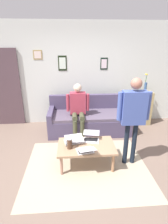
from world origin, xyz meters
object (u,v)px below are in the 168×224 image
interior_door (5,89)px  laptop_right (74,140)px  laptop_left (86,150)px  laptop_center (91,138)px  side_shelf (143,108)px  flower_vase (146,85)px  couch (89,119)px  person_seated (78,107)px  french_press (70,143)px  coffee_table (86,147)px  person_standing (133,112)px

interior_door → laptop_right: size_ratio=5.38×
interior_door → laptop_right: bearing=133.6°
laptop_left → laptop_center: bearing=-108.4°
interior_door → side_shelf: bearing=176.1°
interior_door → laptop_center: size_ratio=5.55×
flower_vase → laptop_center: bearing=43.4°
interior_door → flower_vase: interior_door is taller
couch → side_shelf: side_shelf is taller
side_shelf → person_seated: bearing=16.5°
laptop_left → french_press: bearing=-28.7°
couch → coffee_table: bearing=82.6°
coffee_table → flower_vase: bearing=-134.9°
couch → coffee_table: 1.43m
laptop_center → person_standing: 0.95m
laptop_left → interior_door: bearing=-48.2°
french_press → person_standing: bearing=-176.8°
laptop_right → side_shelf: size_ratio=0.41×
flower_vase → laptop_left: bearing=48.0°
coffee_table → french_press: french_press is taller
side_shelf → person_seated: person_seated is taller
laptop_left → side_shelf: (-1.77, -1.96, 0.01)m
laptop_center → side_shelf: bearing=-136.7°
coffee_table → laptop_center: 0.25m
side_shelf → flower_vase: size_ratio=1.89×
flower_vase → french_press: bearing=41.7°
laptop_center → side_shelf: side_shelf is taller
laptop_left → side_shelf: bearing=-132.1°
laptop_center → laptop_right: laptop_right is taller
laptop_left → french_press: french_press is taller
person_standing → side_shelf: bearing=-117.8°
couch → laptop_right: (0.42, 1.29, 0.15)m
laptop_left → person_standing: (-0.84, -0.21, 0.60)m
laptop_left → flower_vase: (-1.76, -1.96, 0.66)m
person_standing → coffee_table: bearing=-0.9°
laptop_right → person_standing: person_standing is taller
laptop_right → coffee_table: bearing=152.7°
interior_door → laptop_center: bearing=139.9°
laptop_left → laptop_center: (-0.14, -0.43, -0.00)m
couch → french_press: couch is taller
interior_door → coffee_table: 2.90m
french_press → person_standing: 1.24m
person_standing → laptop_left: bearing=14.1°
coffee_table → person_standing: (-0.81, 0.01, 0.69)m
person_standing → person_seated: bearing=-52.7°
side_shelf → flower_vase: bearing=-73.5°
flower_vase → person_seated: bearing=16.7°
flower_vase → person_seated: flower_vase is taller
person_standing → flower_vase: bearing=-117.7°
coffee_table → laptop_center: size_ratio=2.82×
laptop_left → laptop_center: size_ratio=1.07×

